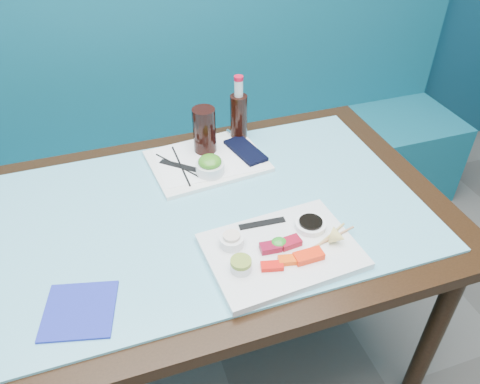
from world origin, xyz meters
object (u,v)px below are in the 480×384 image
object	(u,v)px
sashimi_plate	(282,251)
blue_napkin	(80,310)
cola_glass	(204,130)
serving_tray	(207,161)
seaweed_bowl	(210,168)
dining_table	(213,232)
booth_bench	(166,161)
cola_bottle_body	(239,118)

from	to	relation	value
sashimi_plate	blue_napkin	size ratio (longest dim) A/B	2.39
sashimi_plate	cola_glass	xyz separation A→B (m)	(-0.06, 0.52, 0.08)
serving_tray	seaweed_bowl	distance (m)	0.08
sashimi_plate	seaweed_bowl	size ratio (longest dim) A/B	4.23
seaweed_bowl	cola_glass	size ratio (longest dim) A/B	0.58
dining_table	cola_glass	xyz separation A→B (m)	(0.06, 0.29, 0.18)
cola_glass	booth_bench	bearing A→B (deg)	96.43
serving_tray	sashimi_plate	bearing A→B (deg)	-86.81
dining_table	cola_bottle_body	world-z (taller)	cola_bottle_body
blue_napkin	sashimi_plate	bearing A→B (deg)	2.17
booth_bench	cola_glass	distance (m)	0.73
seaweed_bowl	cola_bottle_body	bearing A→B (deg)	49.25
serving_tray	seaweed_bowl	xyz separation A→B (m)	(-0.01, -0.07, 0.03)
serving_tray	cola_bottle_body	xyz separation A→B (m)	(0.15, 0.11, 0.08)
dining_table	cola_bottle_body	distance (m)	0.43
sashimi_plate	seaweed_bowl	distance (m)	0.40
sashimi_plate	seaweed_bowl	xyz separation A→B (m)	(-0.08, 0.39, 0.02)
booth_bench	dining_table	size ratio (longest dim) A/B	2.14
serving_tray	seaweed_bowl	size ratio (longest dim) A/B	3.99
cola_bottle_body	seaweed_bowl	bearing A→B (deg)	-130.75
booth_bench	dining_table	xyz separation A→B (m)	(0.00, -0.84, 0.29)
blue_napkin	cola_glass	bearing A→B (deg)	49.95
serving_tray	blue_napkin	distance (m)	0.66
sashimi_plate	seaweed_bowl	bearing A→B (deg)	98.20
sashimi_plate	cola_glass	world-z (taller)	cola_glass
seaweed_bowl	cola_glass	world-z (taller)	cola_glass
cola_glass	cola_bottle_body	bearing A→B (deg)	20.93
seaweed_bowl	blue_napkin	world-z (taller)	seaweed_bowl
booth_bench	cola_bottle_body	xyz separation A→B (m)	(0.20, -0.50, 0.47)
cola_bottle_body	dining_table	bearing A→B (deg)	-120.36
sashimi_plate	serving_tray	size ratio (longest dim) A/B	1.06
booth_bench	sashimi_plate	bearing A→B (deg)	-83.30
dining_table	booth_bench	bearing A→B (deg)	90.00
blue_napkin	cola_bottle_body	bearing A→B (deg)	45.06
seaweed_bowl	cola_glass	distance (m)	0.14
booth_bench	sashimi_plate	size ratio (longest dim) A/B	7.74
dining_table	seaweed_bowl	xyz separation A→B (m)	(0.04, 0.16, 0.12)
booth_bench	cola_glass	xyz separation A→B (m)	(0.06, -0.55, 0.48)
booth_bench	dining_table	bearing A→B (deg)	-90.00
sashimi_plate	blue_napkin	bearing A→B (deg)	178.27
dining_table	serving_tray	distance (m)	0.26
cola_glass	blue_napkin	size ratio (longest dim) A/B	0.97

